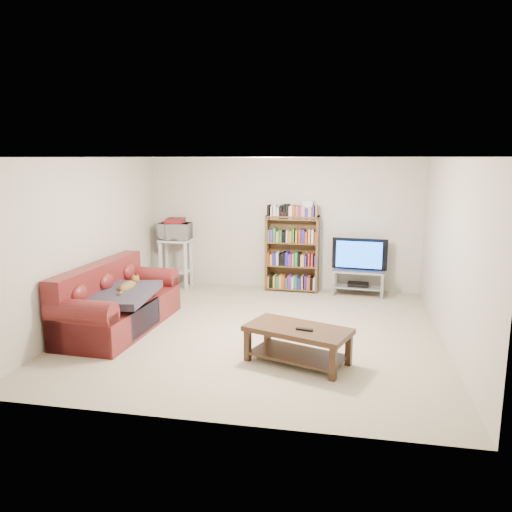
% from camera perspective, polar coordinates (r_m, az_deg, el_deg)
% --- Properties ---
extents(floor, '(5.00, 5.00, 0.00)m').
position_cam_1_polar(floor, '(7.09, 0.19, -8.60)').
color(floor, tan).
rests_on(floor, ground).
extents(ceiling, '(5.00, 5.00, 0.00)m').
position_cam_1_polar(ceiling, '(6.67, 0.20, 11.19)').
color(ceiling, white).
rests_on(ceiling, ground).
extents(wall_back, '(5.00, 0.00, 5.00)m').
position_cam_1_polar(wall_back, '(9.22, 3.07, 3.66)').
color(wall_back, beige).
rests_on(wall_back, ground).
extents(wall_front, '(5.00, 0.00, 5.00)m').
position_cam_1_polar(wall_front, '(4.41, -5.83, -4.62)').
color(wall_front, beige).
rests_on(wall_front, ground).
extents(wall_left, '(0.00, 5.00, 5.00)m').
position_cam_1_polar(wall_left, '(7.64, -18.57, 1.56)').
color(wall_left, beige).
rests_on(wall_left, ground).
extents(wall_right, '(0.00, 5.00, 5.00)m').
position_cam_1_polar(wall_right, '(6.79, 21.42, 0.23)').
color(wall_right, beige).
rests_on(wall_right, ground).
extents(sofa, '(1.04, 2.20, 0.92)m').
position_cam_1_polar(sofa, '(7.42, -15.81, -5.51)').
color(sofa, maroon).
rests_on(sofa, floor).
extents(blanket, '(0.87, 1.11, 0.19)m').
position_cam_1_polar(blanket, '(7.15, -15.18, -4.28)').
color(blanket, '#302B37').
rests_on(blanket, sofa).
extents(cat, '(0.26, 0.60, 0.18)m').
position_cam_1_polar(cat, '(7.30, -14.47, -3.44)').
color(cat, brown).
rests_on(cat, sofa).
extents(coffee_table, '(1.34, 0.98, 0.44)m').
position_cam_1_polar(coffee_table, '(5.98, 4.80, -9.34)').
color(coffee_table, '#382313').
rests_on(coffee_table, floor).
extents(remote, '(0.21, 0.09, 0.02)m').
position_cam_1_polar(remote, '(5.84, 5.56, -8.35)').
color(remote, black).
rests_on(remote, coffee_table).
extents(tv_stand, '(0.93, 0.48, 0.45)m').
position_cam_1_polar(tv_stand, '(9.02, 11.61, -2.49)').
color(tv_stand, '#999EA3').
rests_on(tv_stand, floor).
extents(television, '(0.97, 0.21, 0.56)m').
position_cam_1_polar(television, '(8.93, 11.71, 0.13)').
color(television, black).
rests_on(television, tv_stand).
extents(dvd_player, '(0.38, 0.28, 0.06)m').
position_cam_1_polar(dvd_player, '(9.05, 11.58, -3.21)').
color(dvd_player, black).
rests_on(dvd_player, tv_stand).
extents(bookshelf, '(0.97, 0.33, 1.38)m').
position_cam_1_polar(bookshelf, '(9.08, 4.16, 0.40)').
color(bookshelf, '#52371C').
rests_on(bookshelf, floor).
extents(shelf_clutter, '(0.71, 0.22, 0.28)m').
position_cam_1_polar(shelf_clutter, '(8.96, 4.87, 5.26)').
color(shelf_clutter, silver).
rests_on(shelf_clutter, bookshelf).
extents(microwave_stand, '(0.57, 0.41, 0.91)m').
position_cam_1_polar(microwave_stand, '(9.48, -9.13, -0.06)').
color(microwave_stand, silver).
rests_on(microwave_stand, floor).
extents(microwave, '(0.56, 0.38, 0.31)m').
position_cam_1_polar(microwave, '(9.40, -9.22, 2.81)').
color(microwave, silver).
rests_on(microwave, microwave_stand).
extents(game_boxes, '(0.33, 0.29, 0.05)m').
position_cam_1_polar(game_boxes, '(9.38, -9.25, 3.90)').
color(game_boxes, maroon).
rests_on(game_boxes, microwave).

